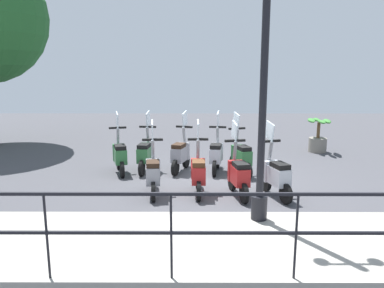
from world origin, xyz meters
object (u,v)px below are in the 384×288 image
at_px(scooter_near_1, 238,174).
at_px(scooter_far_2, 181,153).
at_px(scooter_near_0, 276,175).
at_px(scooter_near_3, 153,173).
at_px(scooter_near_2, 198,172).
at_px(scooter_far_1, 216,154).
at_px(scooter_far_3, 146,153).
at_px(potted_palm, 318,138).
at_px(scooter_far_4, 120,155).
at_px(scooter_far_0, 241,156).
at_px(lamp_post_near, 263,111).

relative_size(scooter_near_1, scooter_far_2, 1.00).
distance_m(scooter_near_0, scooter_near_3, 2.53).
xyz_separation_m(scooter_near_2, scooter_far_2, (1.77, 0.43, 0.00)).
height_order(scooter_near_1, scooter_far_2, same).
bearing_deg(scooter_far_2, scooter_far_1, -75.12).
height_order(scooter_near_0, scooter_far_2, same).
height_order(scooter_near_1, scooter_far_3, same).
relative_size(potted_palm, scooter_near_1, 0.69).
bearing_deg(scooter_far_3, potted_palm, -57.68).
xyz_separation_m(scooter_near_0, scooter_near_3, (0.14, 2.53, 0.00)).
height_order(scooter_near_1, scooter_far_4, same).
relative_size(scooter_near_0, scooter_far_3, 1.00).
xyz_separation_m(scooter_far_0, scooter_far_1, (0.24, 0.60, 0.00)).
bearing_deg(scooter_near_0, scooter_far_3, 38.87).
bearing_deg(scooter_near_1, scooter_far_3, 37.71).
bearing_deg(scooter_near_1, scooter_far_4, 47.00).
xyz_separation_m(scooter_near_1, scooter_far_2, (1.92, 1.25, 0.00)).
height_order(scooter_near_2, scooter_far_2, same).
xyz_separation_m(scooter_near_1, scooter_near_2, (0.15, 0.82, 0.00)).
bearing_deg(lamp_post_near, scooter_near_1, 6.12).
xyz_separation_m(scooter_near_1, scooter_far_3, (1.90, 2.14, 0.00)).
height_order(scooter_near_2, scooter_far_3, same).
height_order(scooter_near_0, scooter_far_4, same).
height_order(scooter_near_3, scooter_far_3, same).
distance_m(scooter_far_1, scooter_far_3, 1.80).
bearing_deg(scooter_far_1, potted_palm, -45.12).
bearing_deg(scooter_near_2, potted_palm, -43.80).
bearing_deg(scooter_far_3, scooter_near_1, -124.04).
bearing_deg(scooter_near_1, scooter_far_2, 22.24).
bearing_deg(potted_palm, scooter_near_1, 144.68).
relative_size(scooter_far_3, scooter_far_4, 1.00).
distance_m(scooter_near_1, scooter_far_4, 3.28).
height_order(potted_palm, scooter_near_3, scooter_near_3).
relative_size(potted_palm, scooter_near_0, 0.69).
bearing_deg(scooter_near_2, scooter_far_4, 49.77).
distance_m(lamp_post_near, scooter_far_0, 3.50).
bearing_deg(scooter_far_0, scooter_far_1, 50.93).
bearing_deg(scooter_far_0, scooter_far_4, 70.47).
height_order(scooter_near_0, scooter_far_0, same).
distance_m(lamp_post_near, scooter_near_1, 2.14).
relative_size(scooter_near_1, scooter_near_2, 1.00).
bearing_deg(scooter_far_1, scooter_near_1, -160.51).
bearing_deg(scooter_far_3, lamp_post_near, -138.64).
xyz_separation_m(potted_palm, scooter_near_3, (-4.19, 4.80, 0.04)).
distance_m(scooter_near_2, scooter_far_1, 1.79).
height_order(scooter_near_2, scooter_far_1, same).
xyz_separation_m(scooter_near_3, scooter_far_4, (1.65, 1.01, 0.00)).
xyz_separation_m(lamp_post_near, scooter_far_4, (3.30, 2.94, -1.47)).
distance_m(potted_palm, scooter_near_2, 5.67).
height_order(scooter_far_0, scooter_far_3, same).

